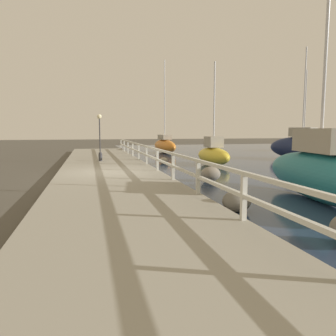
{
  "coord_description": "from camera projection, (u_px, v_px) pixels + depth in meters",
  "views": [
    {
      "loc": [
        -0.84,
        -13.76,
        1.99
      ],
      "look_at": [
        1.59,
        -3.76,
        0.81
      ],
      "focal_mm": 35.0,
      "sensor_mm": 36.0,
      "label": 1
    }
  ],
  "objects": [
    {
      "name": "mooring_bollard",
      "position": [
        100.0,
        156.0,
        18.49
      ],
      "size": [
        0.2,
        0.2,
        0.52
      ],
      "color": "#333338",
      "rests_on": "dock_walkway"
    },
    {
      "name": "sailboat_navy",
      "position": [
        302.0,
        147.0,
        22.24
      ],
      "size": [
        3.11,
        5.05,
        7.46
      ],
      "rotation": [
        0.0,
        0.0,
        0.4
      ],
      "color": "#192347",
      "rests_on": "water_surface"
    },
    {
      "name": "boulder_far_strip",
      "position": [
        211.0,
        174.0,
        12.84
      ],
      "size": [
        0.78,
        0.7,
        0.58
      ],
      "color": "slate",
      "rests_on": "ground"
    },
    {
      "name": "dock_lamp",
      "position": [
        99.0,
        124.0,
        20.86
      ],
      "size": [
        0.29,
        0.29,
        2.74
      ],
      "color": "#2D2D33",
      "rests_on": "dock_walkway"
    },
    {
      "name": "railing",
      "position": [
        157.0,
        156.0,
        14.08
      ],
      "size": [
        0.1,
        32.5,
        0.95
      ],
      "color": "beige",
      "rests_on": "dock_walkway"
    },
    {
      "name": "sailboat_orange",
      "position": [
        165.0,
        145.0,
        28.93
      ],
      "size": [
        1.5,
        5.22,
        8.01
      ],
      "rotation": [
        0.0,
        0.0,
        0.07
      ],
      "color": "orange",
      "rests_on": "water_surface"
    },
    {
      "name": "sailboat_yellow",
      "position": [
        213.0,
        154.0,
        18.83
      ],
      "size": [
        1.49,
        3.35,
        5.8
      ],
      "rotation": [
        0.0,
        0.0,
        0.1
      ],
      "color": "gold",
      "rests_on": "water_surface"
    },
    {
      "name": "sailboat_teal",
      "position": [
        319.0,
        173.0,
        9.18
      ],
      "size": [
        1.81,
        6.06,
        6.32
      ],
      "rotation": [
        0.0,
        0.0,
        -0.14
      ],
      "color": "#1E707A",
      "rests_on": "water_surface"
    },
    {
      "name": "ground_plane",
      "position": [
        110.0,
        178.0,
        13.71
      ],
      "size": [
        120.0,
        120.0,
        0.0
      ],
      "primitive_type": "plane",
      "color": "#4C473D"
    },
    {
      "name": "sailboat_green",
      "position": [
        304.0,
        144.0,
        31.5
      ],
      "size": [
        2.58,
        5.42,
        7.65
      ],
      "rotation": [
        0.0,
        0.0,
        0.22
      ],
      "color": "#236B42",
      "rests_on": "water_surface"
    },
    {
      "name": "boulder_downstream",
      "position": [
        164.0,
        161.0,
        19.58
      ],
      "size": [
        0.51,
        0.46,
        0.38
      ],
      "color": "gray",
      "rests_on": "ground"
    },
    {
      "name": "boulder_near_dock",
      "position": [
        237.0,
        201.0,
        8.0
      ],
      "size": [
        0.71,
        0.64,
        0.53
      ],
      "color": "#666056",
      "rests_on": "ground"
    },
    {
      "name": "dock_walkway",
      "position": [
        110.0,
        175.0,
        13.7
      ],
      "size": [
        4.26,
        36.0,
        0.26
      ],
      "color": "gray",
      "rests_on": "ground"
    }
  ]
}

